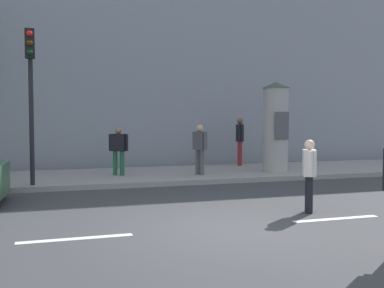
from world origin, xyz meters
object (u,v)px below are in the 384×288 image
at_px(pedestrian_in_light_jacket, 118,147).
at_px(pedestrian_in_dark_shirt, 309,171).
at_px(traffic_light, 31,80).
at_px(pedestrian_tallest, 240,137).
at_px(pedestrian_with_backpack, 200,146).
at_px(poster_column, 275,126).

bearing_deg(pedestrian_in_light_jacket, pedestrian_in_dark_shirt, -64.05).
distance_m(traffic_light, pedestrian_in_dark_shirt, 7.37).
bearing_deg(traffic_light, pedestrian_in_dark_shirt, -40.02).
bearing_deg(pedestrian_tallest, pedestrian_in_dark_shirt, -103.37).
bearing_deg(traffic_light, pedestrian_with_backpack, 10.56).
xyz_separation_m(pedestrian_in_dark_shirt, pedestrian_in_light_jacket, (-2.95, 6.06, 0.17)).
height_order(traffic_light, pedestrian_tallest, traffic_light).
height_order(poster_column, pedestrian_tallest, poster_column).
relative_size(traffic_light, pedestrian_in_dark_shirt, 2.74).
relative_size(pedestrian_tallest, pedestrian_in_light_jacket, 1.20).
xyz_separation_m(traffic_light, pedestrian_in_light_jacket, (2.47, 1.50, -1.86)).
xyz_separation_m(traffic_light, poster_column, (7.66, 1.12, -1.23)).
distance_m(traffic_light, poster_column, 7.83).
bearing_deg(pedestrian_in_light_jacket, pedestrian_with_backpack, -13.44).
distance_m(poster_column, pedestrian_in_dark_shirt, 6.15).
height_order(pedestrian_with_backpack, pedestrian_in_light_jacket, pedestrian_with_backpack).
bearing_deg(traffic_light, pedestrian_tallest, 23.44).
xyz_separation_m(poster_column, pedestrian_in_light_jacket, (-5.18, 0.39, -0.63)).
relative_size(poster_column, pedestrian_tallest, 1.67).
bearing_deg(pedestrian_with_backpack, pedestrian_tallest, 43.74).
height_order(poster_column, pedestrian_with_backpack, poster_column).
bearing_deg(pedestrian_in_light_jacket, poster_column, -4.28).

